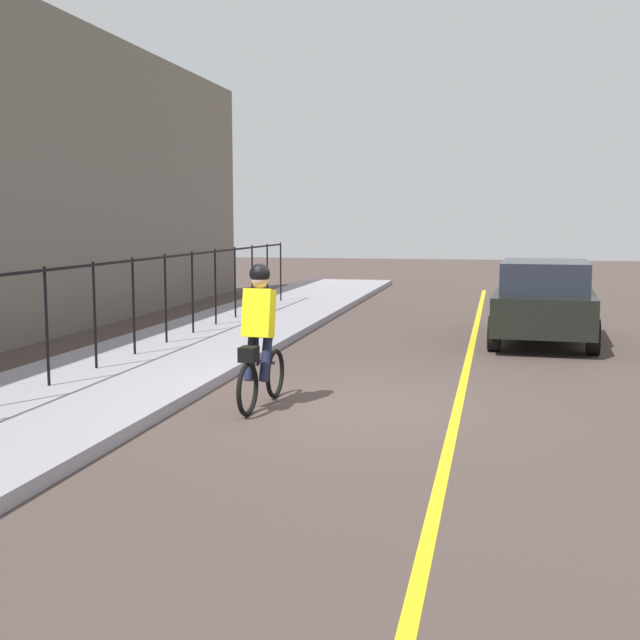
% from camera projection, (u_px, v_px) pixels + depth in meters
% --- Properties ---
extents(ground_plane, '(80.00, 80.00, 0.00)m').
position_uv_depth(ground_plane, '(331.00, 405.00, 10.48)').
color(ground_plane, '#493B36').
extents(lane_line_centre, '(36.00, 0.12, 0.01)m').
position_uv_depth(lane_line_centre, '(457.00, 411.00, 10.14)').
color(lane_line_centre, yellow).
rests_on(lane_line_centre, ground).
extents(sidewalk, '(40.00, 3.20, 0.15)m').
position_uv_depth(sidewalk, '(89.00, 387.00, 11.20)').
color(sidewalk, '#928F9A').
rests_on(sidewalk, ground).
extents(iron_fence, '(21.28, 0.04, 1.60)m').
position_uv_depth(iron_fence, '(94.00, 293.00, 12.10)').
color(iron_fence, black).
rests_on(iron_fence, sidewalk).
extents(cyclist_lead, '(1.71, 0.38, 1.83)m').
position_uv_depth(cyclist_lead, '(260.00, 336.00, 10.20)').
color(cyclist_lead, black).
rests_on(cyclist_lead, ground).
extents(patrol_sedan, '(4.49, 2.11, 1.58)m').
position_uv_depth(patrol_sedan, '(544.00, 300.00, 15.85)').
color(patrol_sedan, black).
rests_on(patrol_sedan, ground).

